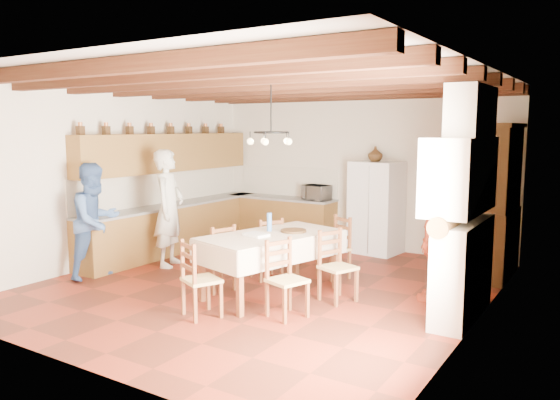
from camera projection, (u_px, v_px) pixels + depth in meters
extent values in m
cube|color=#522014|center=(263.00, 286.00, 8.04)|extent=(6.00, 6.50, 0.02)
cube|color=beige|center=(263.00, 78.00, 7.64)|extent=(6.00, 6.50, 0.02)
cube|color=beige|center=(357.00, 170.00, 10.57)|extent=(6.00, 0.02, 3.00)
cube|color=beige|center=(68.00, 215.00, 5.11)|extent=(6.00, 0.02, 3.00)
cube|color=beige|center=(119.00, 175.00, 9.44)|extent=(0.02, 6.50, 3.00)
cube|color=beige|center=(480.00, 199.00, 6.24)|extent=(0.02, 6.50, 3.00)
cube|color=brown|center=(176.00, 228.00, 10.29)|extent=(0.60, 4.30, 0.86)
cube|color=brown|center=(281.00, 220.00, 11.27)|extent=(2.30, 0.60, 0.86)
cube|color=slate|center=(175.00, 205.00, 10.23)|extent=(0.62, 4.30, 0.04)
cube|color=slate|center=(281.00, 198.00, 11.21)|extent=(2.34, 0.62, 0.04)
cube|color=silver|center=(164.00, 187.00, 10.34)|extent=(0.03, 4.30, 0.60)
cube|color=silver|center=(288.00, 181.00, 11.41)|extent=(2.30, 0.03, 0.60)
cube|color=brown|center=(169.00, 153.00, 10.17)|extent=(0.35, 4.20, 0.70)
cube|color=black|center=(437.00, 154.00, 9.68)|extent=(0.34, 0.03, 0.42)
cube|color=white|center=(376.00, 207.00, 10.08)|extent=(0.93, 0.79, 1.70)
cube|color=white|center=(271.00, 236.00, 7.50)|extent=(1.49, 2.17, 0.05)
cube|color=brown|center=(202.00, 272.00, 7.26)|extent=(0.09, 0.09, 0.82)
cube|color=brown|center=(240.00, 284.00, 6.67)|extent=(0.09, 0.09, 0.82)
cube|color=brown|center=(296.00, 252.00, 8.45)|extent=(0.09, 0.09, 0.82)
cube|color=brown|center=(336.00, 261.00, 7.85)|extent=(0.09, 0.09, 0.82)
torus|color=black|center=(271.00, 132.00, 7.32)|extent=(0.47, 0.47, 0.03)
imported|color=silver|center=(169.00, 208.00, 9.10)|extent=(0.70, 0.84, 1.96)
imported|color=#4468A6|center=(96.00, 221.00, 8.37)|extent=(0.69, 0.88, 1.79)
imported|color=#BE4222|center=(436.00, 242.00, 7.28)|extent=(0.40, 0.94, 1.59)
imported|color=silver|center=(316.00, 192.00, 10.76)|extent=(0.58, 0.44, 0.29)
imported|color=#331E0C|center=(375.00, 154.00, 9.98)|extent=(0.34, 0.34, 0.28)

